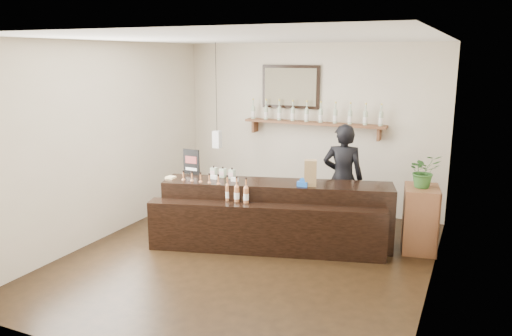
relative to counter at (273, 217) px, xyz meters
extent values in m
plane|color=black|center=(-0.13, -0.58, -0.42)|extent=(5.00, 5.00, 0.00)
plane|color=beige|center=(-0.13, 1.92, 0.98)|extent=(4.50, 0.00, 4.50)
plane|color=beige|center=(-0.13, -3.08, 0.98)|extent=(4.50, 0.00, 4.50)
plane|color=beige|center=(-2.38, -0.58, 0.98)|extent=(0.00, 5.00, 5.00)
plane|color=beige|center=(2.12, -0.58, 0.98)|extent=(0.00, 5.00, 5.00)
plane|color=white|center=(-0.13, -0.58, 2.38)|extent=(5.00, 5.00, 0.00)
cube|color=brown|center=(-0.03, 1.79, 1.08)|extent=(2.40, 0.25, 0.04)
cube|color=brown|center=(-1.11, 1.82, 0.96)|extent=(0.04, 0.20, 0.20)
cube|color=brown|center=(1.05, 1.82, 0.96)|extent=(0.04, 0.20, 0.20)
cube|color=black|center=(-0.48, 1.89, 1.66)|extent=(1.02, 0.04, 0.72)
cube|color=#453E2C|center=(-0.48, 1.86, 1.66)|extent=(0.92, 0.01, 0.62)
cube|color=white|center=(-1.43, 1.02, 0.83)|extent=(0.12, 0.12, 0.28)
cylinder|color=black|center=(-1.43, 1.02, 1.68)|extent=(0.01, 0.01, 1.41)
cylinder|color=#AFC5A5|center=(-1.13, 1.79, 1.20)|extent=(0.07, 0.07, 0.20)
cone|color=#AFC5A5|center=(-1.13, 1.79, 1.33)|extent=(0.07, 0.07, 0.05)
cylinder|color=#AFC5A5|center=(-1.13, 1.79, 1.39)|extent=(0.02, 0.02, 0.07)
cylinder|color=gold|center=(-1.13, 1.79, 1.44)|extent=(0.03, 0.03, 0.02)
cylinder|color=white|center=(-1.13, 1.79, 1.18)|extent=(0.07, 0.07, 0.09)
cylinder|color=#AFC5A5|center=(-0.88, 1.79, 1.20)|extent=(0.07, 0.07, 0.20)
cone|color=#AFC5A5|center=(-0.88, 1.79, 1.33)|extent=(0.07, 0.07, 0.05)
cylinder|color=#AFC5A5|center=(-0.88, 1.79, 1.39)|extent=(0.02, 0.02, 0.07)
cylinder|color=gold|center=(-0.88, 1.79, 1.44)|extent=(0.03, 0.03, 0.02)
cylinder|color=white|center=(-0.88, 1.79, 1.18)|extent=(0.07, 0.07, 0.09)
cylinder|color=#AFC5A5|center=(-0.64, 1.79, 1.20)|extent=(0.07, 0.07, 0.20)
cone|color=#AFC5A5|center=(-0.64, 1.79, 1.33)|extent=(0.07, 0.07, 0.05)
cylinder|color=#AFC5A5|center=(-0.64, 1.79, 1.39)|extent=(0.02, 0.02, 0.07)
cylinder|color=gold|center=(-0.64, 1.79, 1.44)|extent=(0.03, 0.03, 0.02)
cylinder|color=white|center=(-0.64, 1.79, 1.18)|extent=(0.07, 0.07, 0.09)
cylinder|color=#AFC5A5|center=(-0.39, 1.79, 1.20)|extent=(0.07, 0.07, 0.20)
cone|color=#AFC5A5|center=(-0.39, 1.79, 1.33)|extent=(0.07, 0.07, 0.05)
cylinder|color=#AFC5A5|center=(-0.39, 1.79, 1.39)|extent=(0.02, 0.02, 0.07)
cylinder|color=gold|center=(-0.39, 1.79, 1.44)|extent=(0.03, 0.03, 0.02)
cylinder|color=white|center=(-0.39, 1.79, 1.18)|extent=(0.07, 0.07, 0.09)
cylinder|color=#AFC5A5|center=(-0.15, 1.79, 1.20)|extent=(0.07, 0.07, 0.20)
cone|color=#AFC5A5|center=(-0.15, 1.79, 1.33)|extent=(0.07, 0.07, 0.05)
cylinder|color=#AFC5A5|center=(-0.15, 1.79, 1.39)|extent=(0.02, 0.02, 0.07)
cylinder|color=gold|center=(-0.15, 1.79, 1.44)|extent=(0.03, 0.03, 0.02)
cylinder|color=white|center=(-0.15, 1.79, 1.18)|extent=(0.07, 0.07, 0.09)
cylinder|color=#AFC5A5|center=(0.09, 1.79, 1.20)|extent=(0.07, 0.07, 0.20)
cone|color=#AFC5A5|center=(0.09, 1.79, 1.33)|extent=(0.07, 0.07, 0.05)
cylinder|color=#AFC5A5|center=(0.09, 1.79, 1.39)|extent=(0.02, 0.02, 0.07)
cylinder|color=gold|center=(0.09, 1.79, 1.44)|extent=(0.03, 0.03, 0.02)
cylinder|color=white|center=(0.09, 1.79, 1.18)|extent=(0.07, 0.07, 0.09)
cylinder|color=#AFC5A5|center=(0.34, 1.79, 1.20)|extent=(0.07, 0.07, 0.20)
cone|color=#AFC5A5|center=(0.34, 1.79, 1.33)|extent=(0.07, 0.07, 0.05)
cylinder|color=#AFC5A5|center=(0.34, 1.79, 1.39)|extent=(0.02, 0.02, 0.07)
cylinder|color=gold|center=(0.34, 1.79, 1.44)|extent=(0.03, 0.03, 0.02)
cylinder|color=white|center=(0.34, 1.79, 1.18)|extent=(0.07, 0.07, 0.09)
cylinder|color=#AFC5A5|center=(0.58, 1.79, 1.20)|extent=(0.07, 0.07, 0.20)
cone|color=#AFC5A5|center=(0.58, 1.79, 1.33)|extent=(0.07, 0.07, 0.05)
cylinder|color=#AFC5A5|center=(0.58, 1.79, 1.39)|extent=(0.02, 0.02, 0.07)
cylinder|color=gold|center=(0.58, 1.79, 1.44)|extent=(0.03, 0.03, 0.02)
cylinder|color=white|center=(0.58, 1.79, 1.18)|extent=(0.07, 0.07, 0.09)
cylinder|color=#AFC5A5|center=(0.83, 1.79, 1.20)|extent=(0.07, 0.07, 0.20)
cone|color=#AFC5A5|center=(0.83, 1.79, 1.33)|extent=(0.07, 0.07, 0.05)
cylinder|color=#AFC5A5|center=(0.83, 1.79, 1.39)|extent=(0.02, 0.02, 0.07)
cylinder|color=gold|center=(0.83, 1.79, 1.44)|extent=(0.03, 0.03, 0.02)
cylinder|color=white|center=(0.83, 1.79, 1.18)|extent=(0.07, 0.07, 0.09)
cylinder|color=#AFC5A5|center=(1.07, 1.79, 1.20)|extent=(0.07, 0.07, 0.20)
cone|color=#AFC5A5|center=(1.07, 1.79, 1.33)|extent=(0.07, 0.07, 0.05)
cylinder|color=#AFC5A5|center=(1.07, 1.79, 1.39)|extent=(0.02, 0.02, 0.07)
cylinder|color=gold|center=(1.07, 1.79, 1.44)|extent=(0.03, 0.03, 0.02)
cylinder|color=white|center=(1.07, 1.79, 1.18)|extent=(0.07, 0.07, 0.09)
cube|color=black|center=(0.01, 0.12, 0.03)|extent=(3.20, 1.40, 0.89)
cube|color=black|center=(0.01, -0.30, -0.08)|extent=(3.12, 1.13, 0.67)
cube|color=white|center=(-0.88, -0.09, 0.50)|extent=(0.10, 0.04, 0.05)
cube|color=white|center=(-0.55, -0.09, 0.50)|extent=(0.10, 0.04, 0.05)
cube|color=beige|center=(-1.46, -0.30, 0.31)|extent=(0.12, 0.12, 0.12)
cube|color=beige|center=(-1.46, -0.30, 0.43)|extent=(0.12, 0.12, 0.12)
cube|color=#AFC5A5|center=(-0.97, 0.07, 0.53)|extent=(0.08, 0.08, 0.13)
cube|color=beige|center=(-0.97, 0.03, 0.53)|extent=(0.07, 0.00, 0.06)
cylinder|color=black|center=(-0.97, 0.07, 0.60)|extent=(0.02, 0.02, 0.03)
cube|color=#AFC5A5|center=(-0.82, 0.07, 0.53)|extent=(0.08, 0.08, 0.13)
cube|color=beige|center=(-0.82, 0.03, 0.53)|extent=(0.07, 0.00, 0.06)
cylinder|color=black|center=(-0.82, 0.07, 0.60)|extent=(0.02, 0.02, 0.03)
cube|color=#AFC5A5|center=(-0.67, 0.07, 0.53)|extent=(0.08, 0.08, 0.13)
cube|color=beige|center=(-0.67, 0.03, 0.53)|extent=(0.07, 0.00, 0.06)
cylinder|color=black|center=(-0.67, 0.07, 0.60)|extent=(0.02, 0.02, 0.03)
cylinder|color=#A96439|center=(-1.25, -0.30, 0.36)|extent=(0.07, 0.07, 0.20)
cone|color=#A96439|center=(-1.25, -0.30, 0.48)|extent=(0.07, 0.07, 0.05)
cylinder|color=#A96439|center=(-1.25, -0.30, 0.54)|extent=(0.02, 0.02, 0.07)
cylinder|color=black|center=(-1.25, -0.30, 0.59)|extent=(0.03, 0.03, 0.02)
cylinder|color=white|center=(-1.25, -0.30, 0.34)|extent=(0.07, 0.07, 0.09)
cylinder|color=#A96439|center=(-1.11, -0.30, 0.36)|extent=(0.07, 0.07, 0.20)
cone|color=#A96439|center=(-1.11, -0.30, 0.48)|extent=(0.07, 0.07, 0.05)
cylinder|color=#A96439|center=(-1.11, -0.30, 0.54)|extent=(0.02, 0.02, 0.07)
cylinder|color=black|center=(-1.11, -0.30, 0.59)|extent=(0.03, 0.03, 0.02)
cylinder|color=white|center=(-1.11, -0.30, 0.34)|extent=(0.07, 0.07, 0.09)
cylinder|color=#A96439|center=(-0.97, -0.30, 0.36)|extent=(0.07, 0.07, 0.20)
cone|color=#A96439|center=(-0.97, -0.30, 0.48)|extent=(0.07, 0.07, 0.05)
cylinder|color=#A96439|center=(-0.97, -0.30, 0.54)|extent=(0.02, 0.02, 0.07)
cylinder|color=black|center=(-0.97, -0.30, 0.59)|extent=(0.03, 0.03, 0.02)
cylinder|color=white|center=(-0.97, -0.30, 0.34)|extent=(0.07, 0.07, 0.09)
cylinder|color=#A96439|center=(-0.83, -0.30, 0.36)|extent=(0.07, 0.07, 0.20)
cone|color=#A96439|center=(-0.83, -0.30, 0.48)|extent=(0.07, 0.07, 0.05)
cylinder|color=#A96439|center=(-0.83, -0.30, 0.54)|extent=(0.02, 0.02, 0.07)
cylinder|color=black|center=(-0.83, -0.30, 0.59)|extent=(0.03, 0.03, 0.02)
cylinder|color=white|center=(-0.83, -0.30, 0.34)|extent=(0.07, 0.07, 0.09)
cylinder|color=#A96439|center=(-0.69, -0.30, 0.36)|extent=(0.07, 0.07, 0.20)
cone|color=#A96439|center=(-0.69, -0.30, 0.48)|extent=(0.07, 0.07, 0.05)
cylinder|color=#A96439|center=(-0.69, -0.30, 0.54)|extent=(0.02, 0.02, 0.07)
cylinder|color=black|center=(-0.69, -0.30, 0.59)|extent=(0.03, 0.03, 0.02)
cylinder|color=white|center=(-0.69, -0.30, 0.34)|extent=(0.07, 0.07, 0.09)
cylinder|color=#A96439|center=(-0.55, -0.30, 0.36)|extent=(0.07, 0.07, 0.20)
cone|color=#A96439|center=(-0.55, -0.30, 0.48)|extent=(0.07, 0.07, 0.05)
cylinder|color=#A96439|center=(-0.55, -0.30, 0.54)|extent=(0.02, 0.02, 0.07)
cylinder|color=black|center=(-0.55, -0.30, 0.59)|extent=(0.03, 0.03, 0.02)
cylinder|color=white|center=(-0.55, -0.30, 0.34)|extent=(0.07, 0.07, 0.09)
cylinder|color=#A96439|center=(-0.41, -0.30, 0.36)|extent=(0.07, 0.07, 0.20)
cone|color=#A96439|center=(-0.41, -0.30, 0.48)|extent=(0.07, 0.07, 0.05)
cylinder|color=#A96439|center=(-0.41, -0.30, 0.54)|extent=(0.02, 0.02, 0.07)
cylinder|color=black|center=(-0.41, -0.30, 0.59)|extent=(0.03, 0.03, 0.02)
cylinder|color=white|center=(-0.41, -0.30, 0.34)|extent=(0.07, 0.07, 0.09)
cylinder|color=#A96439|center=(-0.27, -0.30, 0.36)|extent=(0.07, 0.07, 0.20)
cone|color=#A96439|center=(-0.27, -0.30, 0.48)|extent=(0.07, 0.07, 0.05)
cylinder|color=#A96439|center=(-0.27, -0.30, 0.54)|extent=(0.02, 0.02, 0.07)
cylinder|color=black|center=(-0.27, -0.30, 0.59)|extent=(0.03, 0.03, 0.02)
cylinder|color=white|center=(-0.27, -0.30, 0.34)|extent=(0.07, 0.07, 0.09)
cube|color=black|center=(-1.32, 0.04, 0.65)|extent=(0.27, 0.02, 0.37)
cube|color=brown|center=(-1.32, 0.02, 0.69)|extent=(0.19, 0.01, 0.11)
cube|color=white|center=(-1.32, 0.02, 0.55)|extent=(0.19, 0.01, 0.04)
cube|color=olive|center=(0.49, 0.12, 0.65)|extent=(0.19, 0.17, 0.36)
cube|color=black|center=(0.49, 0.05, 0.60)|extent=(0.10, 0.04, 0.07)
cube|color=blue|center=(0.40, 0.05, 0.50)|extent=(0.14, 0.06, 0.07)
cylinder|color=blue|center=(0.40, 0.05, 0.55)|extent=(0.08, 0.03, 0.08)
cube|color=brown|center=(1.87, 0.68, 0.02)|extent=(0.54, 0.67, 0.88)
imported|color=#2D5E25|center=(1.87, 0.68, 0.69)|extent=(0.53, 0.51, 0.45)
imported|color=black|center=(0.71, 0.97, 0.51)|extent=(0.74, 0.55, 1.85)
camera|label=1|loc=(2.50, -6.09, 2.20)|focal=35.00mm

